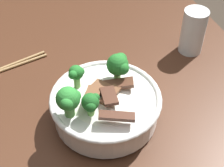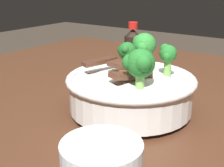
# 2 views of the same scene
# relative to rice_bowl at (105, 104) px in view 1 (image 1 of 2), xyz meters

# --- Properties ---
(dining_table) EXTENTS (1.17, 0.94, 0.78)m
(dining_table) POSITION_rel_rice_bowl_xyz_m (-0.02, -0.05, -0.17)
(dining_table) COLOR #472819
(dining_table) RESTS_ON ground
(rice_bowl) EXTENTS (0.23, 0.23, 0.13)m
(rice_bowl) POSITION_rel_rice_bowl_xyz_m (0.00, 0.00, 0.00)
(rice_bowl) COLOR white
(rice_bowl) RESTS_ON dining_table
(drinking_glass) EXTENTS (0.06, 0.06, 0.12)m
(drinking_glass) POSITION_rel_rice_bowl_xyz_m (-0.15, 0.28, 0.01)
(drinking_glass) COLOR white
(drinking_glass) RESTS_ON dining_table
(chopsticks_pair) EXTENTS (0.07, 0.22, 0.01)m
(chopsticks_pair) POSITION_rel_rice_bowl_xyz_m (-0.23, -0.19, -0.04)
(chopsticks_pair) COLOR #9E7A4C
(chopsticks_pair) RESTS_ON dining_table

